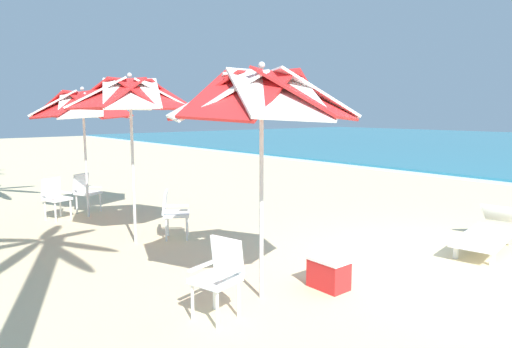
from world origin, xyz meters
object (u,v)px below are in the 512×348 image
(beach_umbrella_0, at_px, (262,98))
(cooler_box, at_px, (329,273))
(beach_umbrella_2, at_px, (83,106))
(plastic_chair_2, at_px, (55,196))
(sun_lounger_1, at_px, (489,232))
(plastic_chair_0, at_px, (219,273))
(plastic_chair_3, at_px, (86,190))
(beach_umbrella_1, at_px, (130,96))
(plastic_chair_1, at_px, (173,211))

(beach_umbrella_0, distance_m, cooler_box, 2.37)
(beach_umbrella_2, xyz_separation_m, plastic_chair_2, (-0.21, -0.60, -1.85))
(sun_lounger_1, bearing_deg, plastic_chair_0, -99.44)
(plastic_chair_3, bearing_deg, beach_umbrella_0, -0.58)
(beach_umbrella_0, xyz_separation_m, plastic_chair_0, (0.10, -0.68, -1.89))
(beach_umbrella_0, xyz_separation_m, sun_lounger_1, (0.90, 4.13, -2.11))
(beach_umbrella_0, height_order, plastic_chair_0, beach_umbrella_0)
(beach_umbrella_1, distance_m, beach_umbrella_2, 2.48)
(plastic_chair_0, bearing_deg, sun_lounger_1, 80.56)
(plastic_chair_2, bearing_deg, sun_lounger_1, 35.55)
(beach_umbrella_0, xyz_separation_m, plastic_chair_1, (-2.97, 0.48, -1.89))
(plastic_chair_3, bearing_deg, beach_umbrella_1, -4.20)
(plastic_chair_0, distance_m, cooler_box, 1.58)
(beach_umbrella_0, xyz_separation_m, beach_umbrella_2, (-5.62, -0.07, -0.04))
(plastic_chair_3, bearing_deg, cooler_box, 6.98)
(plastic_chair_0, height_order, cooler_box, plastic_chair_0)
(plastic_chair_0, distance_m, plastic_chair_1, 3.28)
(plastic_chair_0, distance_m, plastic_chair_2, 5.92)
(plastic_chair_1, height_order, cooler_box, plastic_chair_1)
(beach_umbrella_1, relative_size, sun_lounger_1, 1.29)
(plastic_chair_1, bearing_deg, cooler_box, 6.34)
(beach_umbrella_0, height_order, sun_lounger_1, beach_umbrella_0)
(beach_umbrella_2, relative_size, cooler_box, 5.50)
(plastic_chair_0, bearing_deg, plastic_chair_3, 173.17)
(plastic_chair_2, xyz_separation_m, cooler_box, (6.15, 1.52, -0.30))
(beach_umbrella_2, distance_m, sun_lounger_1, 8.02)
(plastic_chair_3, xyz_separation_m, cooler_box, (6.43, 0.79, -0.30))
(plastic_chair_2, distance_m, cooler_box, 6.34)
(beach_umbrella_0, distance_m, plastic_chair_2, 6.16)
(plastic_chair_0, xyz_separation_m, plastic_chair_2, (-5.92, 0.01, 0.00))
(plastic_chair_0, xyz_separation_m, sun_lounger_1, (0.80, 4.81, -0.22))
(plastic_chair_1, bearing_deg, sun_lounger_1, 43.30)
(plastic_chair_0, bearing_deg, beach_umbrella_0, 97.98)
(beach_umbrella_1, xyz_separation_m, beach_umbrella_2, (-2.48, 0.08, -0.14))
(beach_umbrella_2, distance_m, plastic_chair_3, 1.92)
(plastic_chair_0, height_order, beach_umbrella_2, beach_umbrella_2)
(plastic_chair_1, relative_size, sun_lounger_1, 0.39)
(plastic_chair_1, distance_m, plastic_chair_3, 3.17)
(plastic_chair_0, relative_size, plastic_chair_3, 1.00)
(plastic_chair_1, height_order, plastic_chair_2, same)
(beach_umbrella_0, bearing_deg, plastic_chair_1, 170.75)
(plastic_chair_3, relative_size, sun_lounger_1, 0.39)
(beach_umbrella_1, distance_m, plastic_chair_3, 3.58)
(plastic_chair_0, bearing_deg, plastic_chair_2, 179.91)
(beach_umbrella_2, bearing_deg, beach_umbrella_1, -1.90)
(plastic_chair_1, bearing_deg, plastic_chair_2, -157.93)
(plastic_chair_2, bearing_deg, cooler_box, 13.90)
(plastic_chair_2, distance_m, sun_lounger_1, 8.26)
(beach_umbrella_0, distance_m, beach_umbrella_1, 3.15)
(beach_umbrella_0, relative_size, beach_umbrella_2, 1.02)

